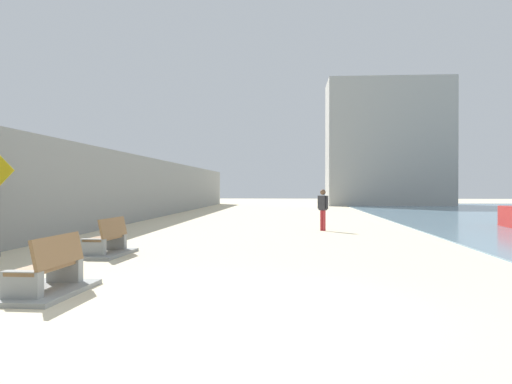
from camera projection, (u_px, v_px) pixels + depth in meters
The scene contains 6 objects.
ground_plane at pixel (274, 224), 25.36m from camera, with size 120.00×120.00×0.00m, color beige.
seawall at pixel (122, 188), 25.86m from camera, with size 0.80×64.00×3.46m, color gray.
bench_near at pixel (47, 280), 8.71m from camera, with size 1.17×2.14×0.98m.
bench_far at pixel (106, 246), 13.75m from camera, with size 1.20×2.15×0.98m.
person_walking at pixel (323, 207), 21.53m from camera, with size 0.42×0.38×1.70m.
harbor_building at pixel (388, 143), 52.52m from camera, with size 12.00×6.00×12.37m, color #9E9E99.
Camera 1 is at (0.88, -7.34, 1.76)m, focal length 36.96 mm.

